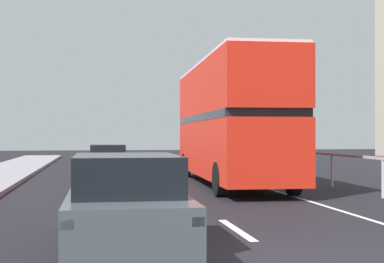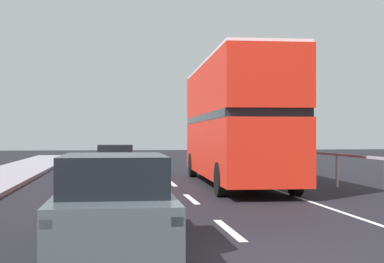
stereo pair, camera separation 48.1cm
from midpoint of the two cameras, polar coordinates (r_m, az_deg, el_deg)
The scene contains 5 objects.
lane_paint_markings at distance 16.90m, azimuth 6.76°, elevation -6.39°, with size 3.21×46.00×0.01m.
bridge_side_railing at distance 18.43m, azimuth 17.13°, elevation -2.98°, with size 0.10×42.00×1.16m.
double_decker_bus_red at distance 20.36m, azimuth 5.01°, elevation 1.19°, with size 2.79×10.84×4.35m.
hatchback_car_near at distance 9.14m, azimuth -6.36°, elevation -7.12°, with size 1.85×4.41×1.47m.
sedan_car_ahead at distance 25.73m, azimuth -7.15°, elevation -2.87°, with size 1.80×4.36×1.35m.
Camera 2 is at (-2.16, -7.71, 1.78)m, focal length 53.23 mm.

